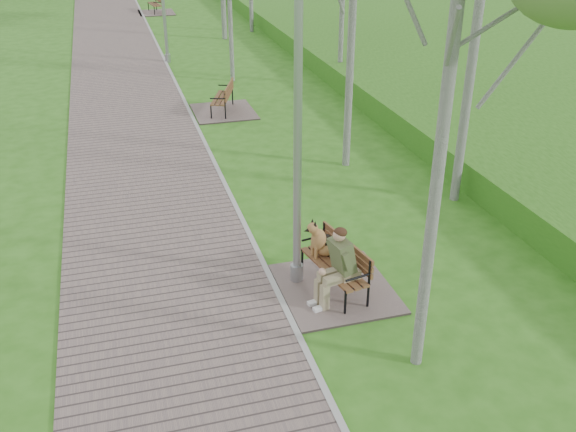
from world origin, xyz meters
name	(u,v)px	position (x,y,z in m)	size (l,w,h in m)	color
ground	(234,204)	(0.00, 0.00, 0.00)	(120.00, 120.00, 0.00)	#2E6517
walkway	(110,24)	(-1.75, 21.50, 0.02)	(3.50, 67.00, 0.04)	#6B5A57
kerb	(146,22)	(0.00, 21.50, 0.03)	(0.10, 67.00, 0.05)	#999993
embankment	(379,16)	(12.00, 20.00, 0.00)	(14.00, 70.00, 1.60)	#4B932B
bench_main	(332,269)	(0.89, -3.78, 0.45)	(1.84, 2.04, 1.60)	#6B5A57
bench_second	(222,106)	(0.96, 6.25, 0.20)	(1.80, 2.00, 1.10)	#6B5A57
bench_third	(156,9)	(0.74, 24.10, 0.21)	(1.86, 2.06, 1.14)	#6B5A57
lamp_post_near	(298,135)	(0.42, -3.30, 2.67)	(0.22, 0.22, 5.71)	#97999F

